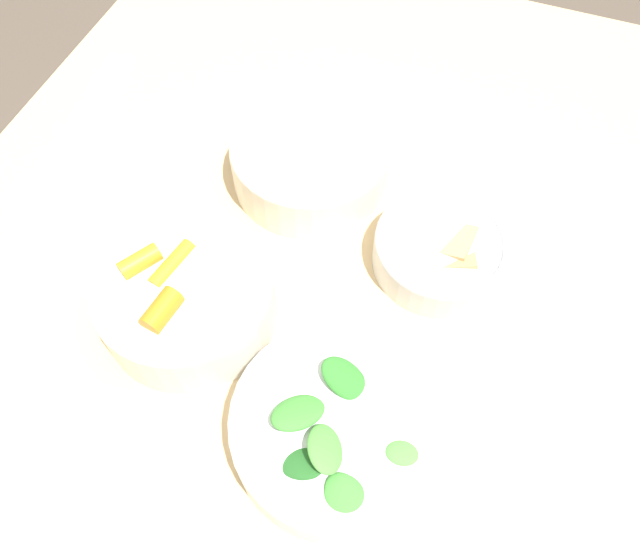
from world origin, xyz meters
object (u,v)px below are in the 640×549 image
bowl_greens (338,427)px  bowl_beans_hotdog (310,162)px  bowl_carrots (186,296)px  bowl_cookies (441,250)px  ruler (79,124)px

bowl_greens → bowl_beans_hotdog: bowl_greens is taller
bowl_carrots → bowl_greens: size_ratio=0.92×
bowl_cookies → bowl_beans_hotdog: bearing=70.5°
bowl_beans_hotdog → bowl_cookies: 0.19m
bowl_cookies → bowl_greens: bearing=170.4°
bowl_carrots → bowl_greens: 0.20m
ruler → bowl_carrots: bearing=-126.7°
bowl_greens → bowl_beans_hotdog: bearing=25.7°
bowl_carrots → ruler: bowl_carrots is taller
bowl_beans_hotdog → bowl_carrots: bearing=167.2°
bowl_carrots → bowl_cookies: bearing=-55.5°
bowl_greens → bowl_beans_hotdog: 0.32m
bowl_beans_hotdog → bowl_greens: bearing=-154.3°
bowl_carrots → bowl_greens: (-0.07, -0.19, -0.01)m
bowl_carrots → bowl_beans_hotdog: 0.22m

